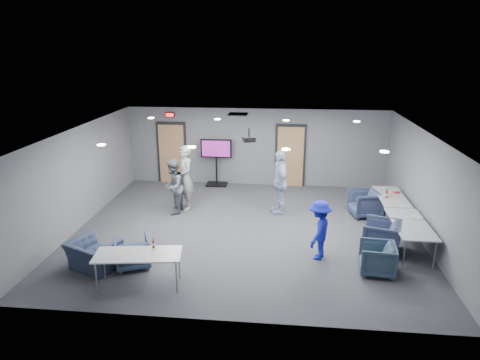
# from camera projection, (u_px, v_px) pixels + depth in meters

# --- Properties ---
(floor) EXTENTS (9.00, 9.00, 0.00)m
(floor) POSITION_uv_depth(u_px,v_px,m) (245.00, 230.00, 11.52)
(floor) COLOR #35373C
(floor) RESTS_ON ground
(ceiling) EXTENTS (9.00, 9.00, 0.00)m
(ceiling) POSITION_uv_depth(u_px,v_px,m) (246.00, 131.00, 10.70)
(ceiling) COLOR silver
(ceiling) RESTS_ON wall_back
(wall_back) EXTENTS (9.00, 0.02, 2.70)m
(wall_back) POSITION_uv_depth(u_px,v_px,m) (256.00, 147.00, 14.91)
(wall_back) COLOR slate
(wall_back) RESTS_ON floor
(wall_front) EXTENTS (9.00, 0.02, 2.70)m
(wall_front) POSITION_uv_depth(u_px,v_px,m) (225.00, 254.00, 7.32)
(wall_front) COLOR slate
(wall_front) RESTS_ON floor
(wall_left) EXTENTS (0.02, 8.00, 2.70)m
(wall_left) POSITION_uv_depth(u_px,v_px,m) (80.00, 177.00, 11.55)
(wall_left) COLOR slate
(wall_left) RESTS_ON floor
(wall_right) EXTENTS (0.02, 8.00, 2.70)m
(wall_right) POSITION_uv_depth(u_px,v_px,m) (425.00, 188.00, 10.67)
(wall_right) COLOR slate
(wall_right) RESTS_ON floor
(door_left) EXTENTS (1.06, 0.17, 2.24)m
(door_left) POSITION_uv_depth(u_px,v_px,m) (172.00, 153.00, 15.24)
(door_left) COLOR black
(door_left) RESTS_ON wall_back
(door_right) EXTENTS (1.06, 0.17, 2.24)m
(door_right) POSITION_uv_depth(u_px,v_px,m) (290.00, 156.00, 14.83)
(door_right) COLOR black
(door_right) RESTS_ON wall_back
(exit_sign) EXTENTS (0.32, 0.08, 0.16)m
(exit_sign) POSITION_uv_depth(u_px,v_px,m) (170.00, 115.00, 14.80)
(exit_sign) COLOR black
(exit_sign) RESTS_ON wall_back
(hvac_diffuser) EXTENTS (0.60, 0.60, 0.03)m
(hvac_diffuser) POSITION_uv_depth(u_px,v_px,m) (238.00, 114.00, 13.41)
(hvac_diffuser) COLOR black
(hvac_diffuser) RESTS_ON ceiling
(downlights) EXTENTS (6.18, 3.78, 0.02)m
(downlights) POSITION_uv_depth(u_px,v_px,m) (246.00, 132.00, 10.71)
(downlights) COLOR white
(downlights) RESTS_ON ceiling
(person_a) EXTENTS (0.76, 0.85, 1.96)m
(person_a) POSITION_uv_depth(u_px,v_px,m) (186.00, 178.00, 12.75)
(person_a) COLOR gray
(person_a) RESTS_ON floor
(person_b) EXTENTS (0.64, 0.81, 1.63)m
(person_b) POSITION_uv_depth(u_px,v_px,m) (173.00, 187.00, 12.44)
(person_b) COLOR #545B64
(person_b) RESTS_ON floor
(person_c) EXTENTS (0.75, 1.19, 1.89)m
(person_c) POSITION_uv_depth(u_px,v_px,m) (280.00, 182.00, 12.46)
(person_c) COLOR silver
(person_c) RESTS_ON floor
(person_d) EXTENTS (0.81, 1.04, 1.41)m
(person_d) POSITION_uv_depth(u_px,v_px,m) (319.00, 230.00, 9.80)
(person_d) COLOR #1B23B0
(person_d) RESTS_ON floor
(chair_right_a) EXTENTS (0.97, 0.95, 0.76)m
(chair_right_a) POSITION_uv_depth(u_px,v_px,m) (365.00, 203.00, 12.38)
(chair_right_a) COLOR #394362
(chair_right_a) RESTS_ON floor
(chair_right_b) EXTENTS (1.05, 1.03, 0.77)m
(chair_right_b) POSITION_uv_depth(u_px,v_px,m) (381.00, 236.00, 10.24)
(chair_right_b) COLOR #384261
(chair_right_b) RESTS_ON floor
(chair_right_c) EXTENTS (0.82, 0.80, 0.68)m
(chair_right_c) POSITION_uv_depth(u_px,v_px,m) (377.00, 258.00, 9.27)
(chair_right_c) COLOR #354A5C
(chair_right_c) RESTS_ON floor
(chair_front_a) EXTENTS (0.98, 1.00, 0.69)m
(chair_front_a) POSITION_uv_depth(u_px,v_px,m) (132.00, 252.00, 9.55)
(chair_front_a) COLOR #3D4A69
(chair_front_a) RESTS_ON floor
(chair_front_b) EXTENTS (1.28, 1.21, 0.66)m
(chair_front_b) POSITION_uv_depth(u_px,v_px,m) (94.00, 255.00, 9.45)
(chair_front_b) COLOR #35405C
(chair_front_b) RESTS_ON floor
(table_right_a) EXTENTS (0.74, 1.76, 0.73)m
(table_right_a) POSITION_uv_depth(u_px,v_px,m) (391.00, 198.00, 11.95)
(table_right_a) COLOR #B2B4B7
(table_right_a) RESTS_ON floor
(table_right_b) EXTENTS (0.81, 1.95, 0.73)m
(table_right_b) POSITION_uv_depth(u_px,v_px,m) (410.00, 225.00, 10.14)
(table_right_b) COLOR #B2B4B7
(table_right_b) RESTS_ON floor
(table_front_left) EXTENTS (1.83, 0.96, 0.73)m
(table_front_left) POSITION_uv_depth(u_px,v_px,m) (138.00, 256.00, 8.66)
(table_front_left) COLOR #B2B4B7
(table_front_left) RESTS_ON floor
(bottle_front) EXTENTS (0.06, 0.06, 0.23)m
(bottle_front) POSITION_uv_depth(u_px,v_px,m) (153.00, 244.00, 8.88)
(bottle_front) COLOR #592A0F
(bottle_front) RESTS_ON table_front_left
(bottle_right) EXTENTS (0.07, 0.07, 0.28)m
(bottle_right) POSITION_uv_depth(u_px,v_px,m) (387.00, 194.00, 11.77)
(bottle_right) COLOR #592A0F
(bottle_right) RESTS_ON table_right_a
(snack_box) EXTENTS (0.21, 0.17, 0.04)m
(snack_box) POSITION_uv_depth(u_px,v_px,m) (396.00, 192.00, 12.18)
(snack_box) COLOR red
(snack_box) RESTS_ON table_right_a
(wrapper) EXTENTS (0.27, 0.23, 0.05)m
(wrapper) POSITION_uv_depth(u_px,v_px,m) (418.00, 218.00, 10.38)
(wrapper) COLOR silver
(wrapper) RESTS_ON table_right_b
(tv_stand) EXTENTS (1.08, 0.51, 1.66)m
(tv_stand) POSITION_uv_depth(u_px,v_px,m) (216.00, 160.00, 14.92)
(tv_stand) COLOR black
(tv_stand) RESTS_ON floor
(projector) EXTENTS (0.38, 0.35, 0.35)m
(projector) POSITION_uv_depth(u_px,v_px,m) (249.00, 139.00, 11.20)
(projector) COLOR black
(projector) RESTS_ON ceiling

